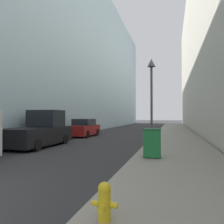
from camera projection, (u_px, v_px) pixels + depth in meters
name	position (u px, v px, depth m)	size (l,w,h in m)	color
sidewalk_right	(176.00, 136.00, 19.92)	(3.90, 60.00, 0.15)	gray
building_left_glass	(62.00, 57.00, 32.09)	(12.00, 60.00, 21.09)	#99B7C6
fire_hydrant	(104.00, 201.00, 3.64)	(0.45, 0.34, 0.64)	yellow
trash_bin	(152.00, 143.00, 9.20)	(0.72, 0.59, 1.21)	#1E7538
lamppost	(151.00, 86.00, 13.54)	(0.49, 0.49, 5.32)	#4C4C51
pickup_truck	(40.00, 131.00, 13.77)	(2.23, 5.02, 2.29)	black
parked_sedan_near	(84.00, 128.00, 20.49)	(1.87, 4.24, 1.64)	maroon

